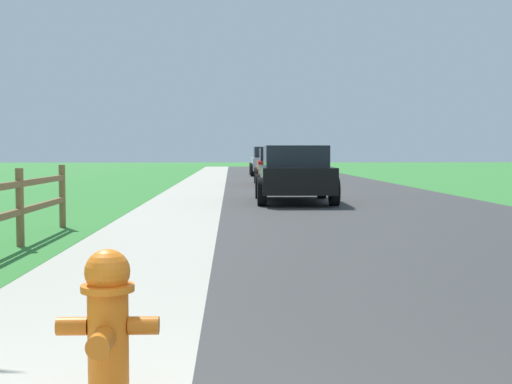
% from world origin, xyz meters
% --- Properties ---
extents(ground_plane, '(120.00, 120.00, 0.00)m').
position_xyz_m(ground_plane, '(0.00, 25.00, 0.00)').
color(ground_plane, '#357E35').
extents(road_asphalt, '(7.00, 66.00, 0.01)m').
position_xyz_m(road_asphalt, '(3.50, 27.00, 0.00)').
color(road_asphalt, '#383838').
rests_on(road_asphalt, ground).
extents(curb_concrete, '(6.00, 66.00, 0.01)m').
position_xyz_m(curb_concrete, '(-3.00, 27.00, 0.00)').
color(curb_concrete, '#AFAB9B').
rests_on(curb_concrete, ground).
extents(grass_verge, '(5.00, 66.00, 0.00)m').
position_xyz_m(grass_verge, '(-4.50, 27.00, 0.01)').
color(grass_verge, '#357E35').
rests_on(grass_verge, ground).
extents(fire_hydrant, '(0.53, 0.44, 0.82)m').
position_xyz_m(fire_hydrant, '(-0.41, 1.50, 0.42)').
color(fire_hydrant, orange).
rests_on(fire_hydrant, ground).
extents(parked_suv_black, '(2.04, 4.39, 1.48)m').
position_xyz_m(parked_suv_black, '(1.88, 16.12, 0.76)').
color(parked_suv_black, black).
rests_on(parked_suv_black, ground).
extents(parked_car_red, '(2.09, 4.44, 1.47)m').
position_xyz_m(parked_car_red, '(2.19, 25.79, 0.73)').
color(parked_car_red, maroon).
rests_on(parked_car_red, ground).
extents(parked_car_silver, '(2.04, 4.46, 1.60)m').
position_xyz_m(parked_car_silver, '(2.30, 36.64, 0.80)').
color(parked_car_silver, '#B7BABF').
rests_on(parked_car_silver, ground).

